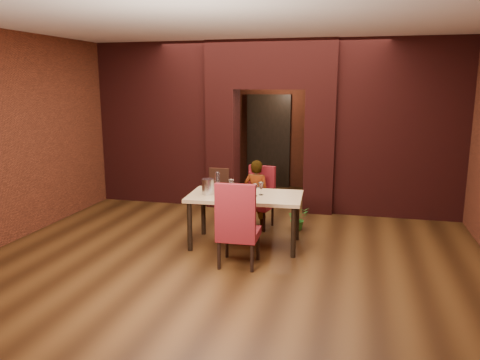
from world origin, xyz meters
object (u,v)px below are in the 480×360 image
Objects in this scene: chair_far at (258,198)px; wine_glass_a at (231,186)px; wine_glass_b at (255,190)px; wine_bucket at (208,187)px; water_bottle at (218,181)px; wine_glass_c at (261,189)px; dining_table at (245,220)px; potted_plant at (298,218)px; chair_near at (239,223)px; person_seated at (256,195)px.

chair_far is 5.05× the size of wine_glass_a.
wine_bucket is at bearing -175.71° from wine_glass_b.
wine_glass_a is 0.36m from wine_bucket.
water_bottle is (-0.46, -0.79, 0.42)m from chair_far.
wine_bucket reaches higher than wine_glass_a.
wine_glass_a is (-0.23, -0.84, 0.37)m from chair_far.
wine_glass_c is (0.07, 0.09, 0.01)m from wine_glass_b.
wine_glass_a is at bearing 159.07° from dining_table.
wine_glass_a is 0.53× the size of potted_plant.
dining_table is 0.81m from chair_near.
dining_table is 0.92m from chair_far.
person_seated is 0.85m from wine_glass_c.
water_bottle is (-0.63, 0.17, 0.06)m from wine_glass_b.
chair_near is 6.41× the size of wine_glass_b.
dining_table is at bearing 10.44° from wine_bucket.
chair_far is 0.89× the size of chair_near.
dining_table is at bearing -84.54° from chair_near.
wine_bucket reaches higher than potted_plant.
water_bottle reaches higher than wine_bucket.
wine_glass_a is 0.47m from wine_glass_c.
person_seated is 0.80m from potted_plant.
wine_glass_c reaches higher than wine_glass_b.
wine_glass_c is (0.23, -0.87, 0.36)m from chair_far.
dining_table is 9.22× the size of wine_glass_b.
wine_glass_a is 1.13× the size of wine_glass_b.
person_seated is (-0.10, 1.58, 0.01)m from chair_near.
chair_far is 2.70× the size of potted_plant.
chair_far is 3.33× the size of water_bottle.
dining_table is 1.44× the size of chair_near.
dining_table is at bearing -79.82° from chair_far.
wine_glass_a is at bearing 175.78° from wine_glass_c.
dining_table is at bearing -14.38° from water_bottle.
chair_far is at bearing -175.93° from potted_plant.
wine_glass_b is 0.47× the size of potted_plant.
dining_table is at bearing -17.21° from wine_glass_a.
wine_glass_c reaches higher than dining_table.
person_seated is 1.10m from wine_bucket.
wine_glass_a is at bearing -135.74° from potted_plant.
chair_near is 0.99m from wine_bucket.
person_seated is 0.91m from wine_glass_b.
wine_bucket is at bearing -169.88° from wine_glass_c.
wine_glass_b is 0.11m from wine_glass_c.
person_seated reaches higher than chair_near.
water_bottle is at bearing 63.29° from person_seated.
chair_far is at bearing 74.57° from wine_glass_a.
potted_plant is (0.44, 0.92, -0.69)m from wine_glass_c.
wine_glass_c is (0.23, 0.04, 0.49)m from dining_table.
chair_far is 0.94m from wine_glass_a.
wine_glass_b is at bearing -96.68° from chair_near.
wine_bucket is (-0.54, -1.01, 0.38)m from chair_far.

